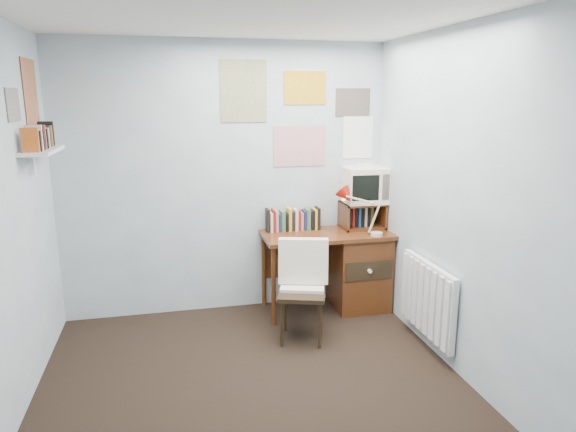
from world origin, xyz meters
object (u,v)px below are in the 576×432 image
object	(u,v)px
tv_riser	(362,215)
crt_tv	(364,183)
radiator	(427,299)
desk	(353,267)
desk_lamp	(377,215)
desk_chair	(302,294)
wall_shelf	(42,151)

from	to	relation	value
tv_riser	crt_tv	world-z (taller)	crt_tv
crt_tv	radiator	size ratio (longest dim) A/B	0.49
crt_tv	radiator	xyz separation A→B (m)	(0.15, -1.06, -0.77)
radiator	crt_tv	bearing A→B (deg)	98.04
desk	desk_lamp	distance (m)	0.60
desk	desk_lamp	world-z (taller)	desk_lamp
desk_lamp	crt_tv	world-z (taller)	crt_tv
desk_chair	radiator	bearing A→B (deg)	-2.39
radiator	desk	bearing A→B (deg)	107.24
desk_lamp	wall_shelf	world-z (taller)	wall_shelf
radiator	tv_riser	bearing A→B (deg)	99.28
tv_riser	desk_chair	bearing A→B (deg)	-138.92
radiator	wall_shelf	distance (m)	3.15
desk	tv_riser	world-z (taller)	tv_riser
desk	tv_riser	xyz separation A→B (m)	(0.12, 0.11, 0.48)
crt_tv	wall_shelf	bearing A→B (deg)	-166.37
crt_tv	radiator	bearing A→B (deg)	-78.99
tv_riser	crt_tv	distance (m)	0.31
desk	wall_shelf	distance (m)	2.87
desk_chair	wall_shelf	size ratio (longest dim) A/B	1.32
tv_riser	radiator	world-z (taller)	tv_riser
radiator	wall_shelf	world-z (taller)	wall_shelf
crt_tv	wall_shelf	size ratio (longest dim) A/B	0.63
desk_lamp	tv_riser	world-z (taller)	desk_lamp
tv_riser	radiator	distance (m)	1.15
tv_riser	crt_tv	bearing A→B (deg)	44.66
desk_lamp	tv_riser	bearing A→B (deg)	79.87
desk	crt_tv	bearing A→B (deg)	43.21
desk_chair	tv_riser	size ratio (longest dim) A/B	2.04
tv_riser	wall_shelf	bearing A→B (deg)	-169.68
crt_tv	radiator	world-z (taller)	crt_tv
desk	tv_riser	bearing A→B (deg)	42.96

